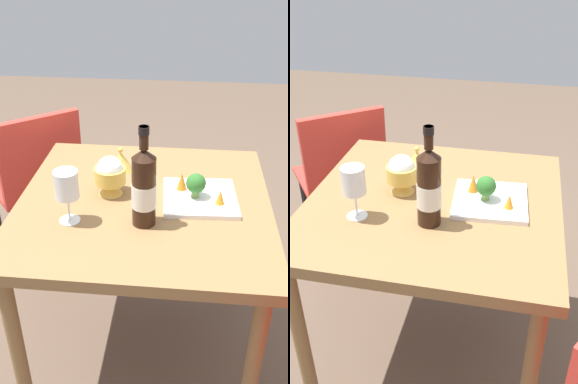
% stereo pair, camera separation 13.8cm
% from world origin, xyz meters
% --- Properties ---
extents(ground_plane, '(8.00, 8.00, 0.00)m').
position_xyz_m(ground_plane, '(0.00, 0.00, 0.00)').
color(ground_plane, brown).
extents(dining_table, '(0.87, 0.87, 0.75)m').
position_xyz_m(dining_table, '(0.00, 0.00, 0.66)').
color(dining_table, olive).
rests_on(dining_table, ground_plane).
extents(chair_by_wall, '(0.56, 0.56, 0.85)m').
position_xyz_m(chair_by_wall, '(-0.58, 0.54, 0.53)').
color(chair_by_wall, red).
rests_on(chair_by_wall, ground_plane).
extents(wine_bottle, '(0.08, 0.08, 0.33)m').
position_xyz_m(wine_bottle, '(0.01, -0.14, 0.88)').
color(wine_bottle, black).
rests_on(wine_bottle, dining_table).
extents(wine_glass, '(0.08, 0.08, 0.18)m').
position_xyz_m(wine_glass, '(-0.22, -0.15, 0.88)').
color(wine_glass, white).
rests_on(wine_glass, dining_table).
extents(rice_bowl, '(0.11, 0.11, 0.14)m').
position_xyz_m(rice_bowl, '(-0.12, 0.03, 0.83)').
color(rice_bowl, gold).
rests_on(rice_bowl, dining_table).
extents(rice_bowl_lid, '(0.10, 0.10, 0.09)m').
position_xyz_m(rice_bowl_lid, '(-0.11, 0.22, 0.79)').
color(rice_bowl_lid, gold).
rests_on(rice_bowl_lid, dining_table).
extents(serving_plate, '(0.26, 0.26, 0.02)m').
position_xyz_m(serving_plate, '(0.19, 0.02, 0.76)').
color(serving_plate, white).
rests_on(serving_plate, dining_table).
extents(broccoli_floret, '(0.07, 0.07, 0.09)m').
position_xyz_m(broccoli_floret, '(0.18, 0.01, 0.82)').
color(broccoli_floret, '#729E4C').
rests_on(broccoli_floret, serving_plate).
extents(carrot_garnish_left, '(0.04, 0.04, 0.06)m').
position_xyz_m(carrot_garnish_left, '(0.13, 0.06, 0.80)').
color(carrot_garnish_left, orange).
rests_on(carrot_garnish_left, serving_plate).
extents(carrot_garnish_right, '(0.03, 0.03, 0.05)m').
position_xyz_m(carrot_garnish_right, '(0.26, -0.03, 0.80)').
color(carrot_garnish_right, orange).
rests_on(carrot_garnish_right, serving_plate).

